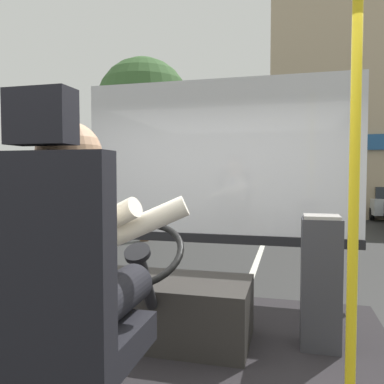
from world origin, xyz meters
TOP-DOWN VIEW (x-y plane):
  - ground at (0.00, 8.80)m, footprint 18.00×44.00m
  - driver_seat at (-0.15, -0.60)m, footprint 0.48×0.48m
  - bus_driver at (-0.15, -0.48)m, footprint 0.76×0.53m
  - steering_console at (-0.15, 0.57)m, footprint 1.10×1.00m
  - handrail_pole at (0.90, -0.05)m, footprint 0.04×0.04m
  - fare_box at (0.83, 0.71)m, footprint 0.24×0.22m
  - windshield_panel at (0.00, 1.62)m, footprint 2.50×0.08m
  - street_tree at (-3.17, 7.90)m, footprint 2.46×2.46m
  - parked_car_red at (4.67, 21.62)m, footprint 1.83×4.35m

SIDE VIEW (x-z plane):
  - ground at x=0.00m, z-range -0.05..0.00m
  - parked_car_red at x=4.67m, z-range 0.02..1.34m
  - steering_console at x=-0.15m, z-range 0.54..1.37m
  - fare_box at x=0.83m, z-range 0.73..1.58m
  - driver_seat at x=-0.15m, z-range 0.65..2.02m
  - bus_driver at x=-0.15m, z-range 1.14..1.92m
  - windshield_panel at x=0.00m, z-range 1.04..2.52m
  - handrail_pole at x=0.90m, z-range 0.74..2.85m
  - street_tree at x=-3.17m, z-range 1.20..6.10m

